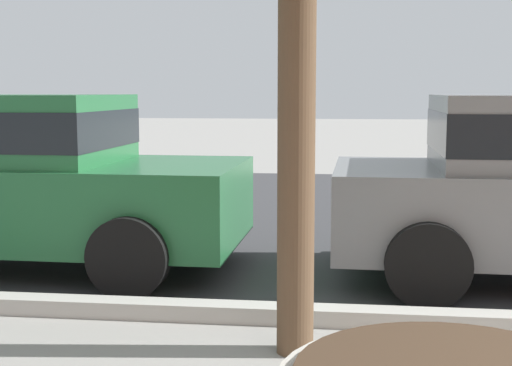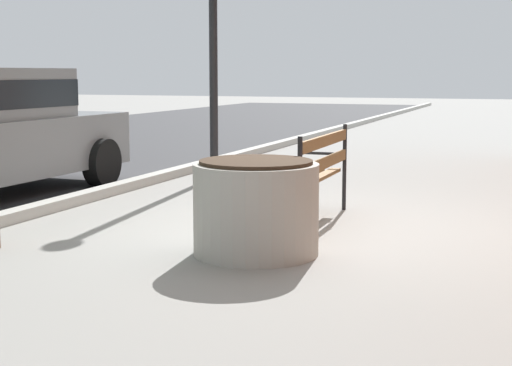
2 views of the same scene
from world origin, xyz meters
The scene contains 2 objects.
street_surface centered at (0.00, 7.50, 0.00)m, with size 60.00×9.00×0.01m, color #38383A.
parked_car_green centered at (-4.57, 4.25, 0.84)m, with size 4.13×1.98×1.56m.
Camera 1 is at (-1.54, -1.96, 1.59)m, focal length 51.11 mm.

